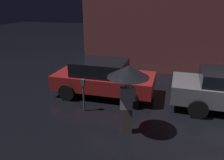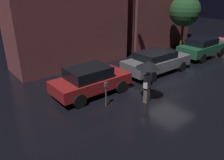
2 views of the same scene
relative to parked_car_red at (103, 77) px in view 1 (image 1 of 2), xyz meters
The scene contains 4 objects.
building_facade_left 5.85m from the parked_car_red, 71.21° to the left, with size 8.05×3.00×6.27m.
parked_car_red is the anchor object (origin of this frame).
pedestrian_with_umbrella 3.03m from the parked_car_red, 57.88° to the right, with size 1.15×1.15×2.06m.
parking_meter 1.56m from the parked_car_red, 97.38° to the right, with size 0.12×0.10×1.19m.
Camera 1 is at (-2.25, -6.48, 3.67)m, focal length 35.00 mm.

